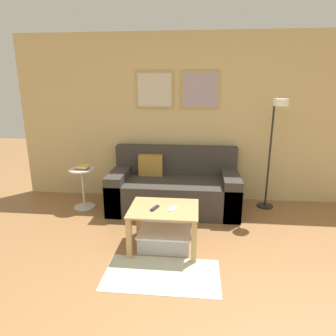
{
  "coord_description": "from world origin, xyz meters",
  "views": [
    {
      "loc": [
        0.04,
        -1.63,
        1.8
      ],
      "look_at": [
        -0.3,
        1.75,
        0.85
      ],
      "focal_mm": 32.0,
      "sensor_mm": 36.0,
      "label": 1
    }
  ],
  "objects": [
    {
      "name": "wall_back",
      "position": [
        -0.01,
        3.05,
        1.28
      ],
      "size": [
        5.6,
        0.09,
        2.55
      ],
      "color": "tan",
      "rests_on": "ground_plane"
    },
    {
      "name": "area_rug",
      "position": [
        -0.27,
        0.89,
        0.0
      ],
      "size": [
        1.13,
        0.61,
        0.01
      ],
      "primitive_type": "cube",
      "color": "#B2B79E",
      "rests_on": "ground_plane"
    },
    {
      "name": "couch",
      "position": [
        -0.29,
        2.57,
        0.31
      ],
      "size": [
        1.86,
        0.91,
        0.89
      ],
      "color": "#38332D",
      "rests_on": "ground_plane"
    },
    {
      "name": "coffee_table",
      "position": [
        -0.31,
        1.43,
        0.38
      ],
      "size": [
        0.76,
        0.61,
        0.48
      ],
      "color": "tan",
      "rests_on": "ground_plane"
    },
    {
      "name": "storage_bin",
      "position": [
        -0.3,
        1.43,
        0.1
      ],
      "size": [
        0.59,
        0.44,
        0.2
      ],
      "color": "#B2B2B7",
      "rests_on": "ground_plane"
    },
    {
      "name": "floor_lamp",
      "position": [
        1.09,
        2.56,
        1.1
      ],
      "size": [
        0.24,
        0.55,
        1.62
      ],
      "color": "black",
      "rests_on": "ground_plane"
    },
    {
      "name": "side_table",
      "position": [
        -1.64,
        2.44,
        0.36
      ],
      "size": [
        0.38,
        0.38,
        0.6
      ],
      "color": "silver",
      "rests_on": "ground_plane"
    },
    {
      "name": "book_stack",
      "position": [
        -1.63,
        2.45,
        0.63
      ],
      "size": [
        0.19,
        0.17,
        0.05
      ],
      "color": "#B73333",
      "rests_on": "side_table"
    },
    {
      "name": "remote_control",
      "position": [
        -0.41,
        1.39,
        0.49
      ],
      "size": [
        0.09,
        0.15,
        0.02
      ],
      "primitive_type": "cube",
      "rotation": [
        0.0,
        0.0,
        -0.37
      ],
      "color": "#232328",
      "rests_on": "coffee_table"
    },
    {
      "name": "cell_phone",
      "position": [
        -0.21,
        1.4,
        0.48
      ],
      "size": [
        0.13,
        0.15,
        0.01
      ],
      "primitive_type": "cube",
      "rotation": [
        0.0,
        0.0,
        -0.5
      ],
      "color": "silver",
      "rests_on": "coffee_table"
    }
  ]
}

